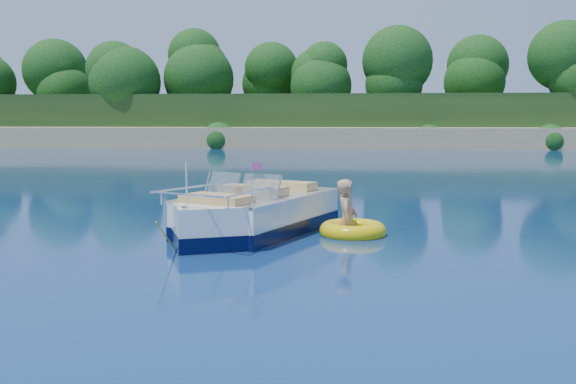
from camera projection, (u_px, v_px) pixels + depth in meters
name	position (u px, v px, depth m)	size (l,w,h in m)	color
ground	(270.00, 245.00, 11.17)	(160.00, 160.00, 0.00)	#0A1D4A
shoreline	(334.00, 128.00, 74.16)	(170.00, 59.00, 6.00)	tan
treeline	(330.00, 76.00, 51.11)	(150.00, 7.12, 8.19)	#312110
motorboat	(250.00, 218.00, 12.13)	(3.07, 4.80, 1.70)	white
tow_tube	(353.00, 230.00, 12.14)	(1.44, 1.44, 0.33)	yellow
boy	(347.00, 234.00, 12.23)	(0.60, 0.39, 1.63)	tan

